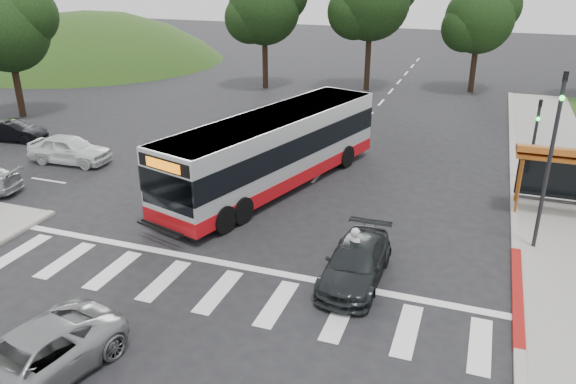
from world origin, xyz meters
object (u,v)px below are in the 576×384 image
at_px(silver_suv_south, 27,362).
at_px(dark_sedan, 356,263).
at_px(pedestrian, 355,251).
at_px(transit_bus, 274,152).

bearing_deg(silver_suv_south, dark_sedan, 60.96).
bearing_deg(pedestrian, silver_suv_south, 74.32).
xyz_separation_m(pedestrian, dark_sedan, (0.13, -0.32, -0.23)).
relative_size(transit_bus, pedestrian, 7.49).
bearing_deg(dark_sedan, silver_suv_south, -130.11).
distance_m(pedestrian, dark_sedan, 0.42).
bearing_deg(transit_bus, silver_suv_south, -77.60).
relative_size(dark_sedan, silver_suv_south, 0.89).
bearing_deg(pedestrian, transit_bus, -27.50).
bearing_deg(dark_sedan, transit_bus, 129.15).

